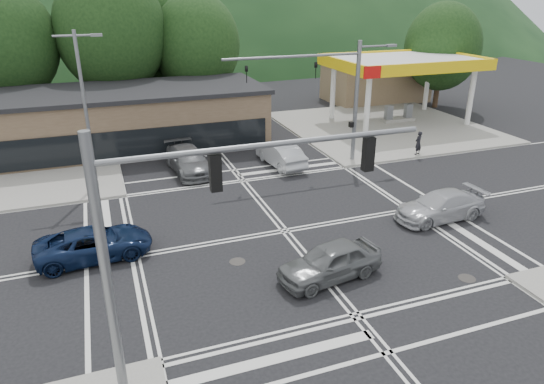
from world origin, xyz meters
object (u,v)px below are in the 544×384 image
object	(u,v)px
pedestrian	(418,143)
car_queue_a	(281,155)
car_silver_east	(440,206)
car_northbound	(188,160)
car_blue_west	(94,244)
car_grey_center	(330,262)
car_queue_b	(223,121)

from	to	relation	value
pedestrian	car_queue_a	bearing A→B (deg)	-28.86
car_silver_east	car_queue_a	distance (m)	11.44
car_silver_east	car_northbound	size ratio (longest dim) A/B	0.90
car_blue_west	car_northbound	size ratio (longest dim) A/B	0.92
car_silver_east	car_queue_a	xyz separation A→B (m)	(-4.77, 10.40, 0.06)
car_queue_a	car_northbound	world-z (taller)	car_northbound
car_silver_east	car_northbound	xyz separation A→B (m)	(-10.80, 11.33, 0.08)
pedestrian	car_blue_west	bearing A→B (deg)	-2.31
car_grey_center	pedestrian	bearing A→B (deg)	123.41
car_grey_center	car_northbound	size ratio (longest dim) A/B	0.82
car_queue_a	car_northbound	xyz separation A→B (m)	(-6.03, 0.92, 0.01)
car_queue_b	car_northbound	xyz separation A→B (m)	(-4.57, -8.79, -0.05)
car_grey_center	car_queue_a	xyz separation A→B (m)	(3.03, 13.50, 0.01)
car_grey_center	car_northbound	distance (m)	14.73
car_queue_b	car_northbound	distance (m)	9.91
car_grey_center	car_silver_east	distance (m)	8.39
car_blue_west	car_grey_center	distance (m)	10.28
pedestrian	car_northbound	bearing A→B (deg)	-28.85
car_northbound	pedestrian	bearing A→B (deg)	-13.72
car_queue_a	car_northbound	bearing A→B (deg)	-14.87
car_queue_b	pedestrian	world-z (taller)	pedestrian
car_grey_center	car_blue_west	bearing A→B (deg)	-128.85
car_silver_east	car_northbound	distance (m)	15.65
car_queue_a	car_northbound	size ratio (longest dim) A/B	0.86
car_northbound	pedestrian	distance (m)	15.99
car_grey_center	pedestrian	xyz separation A→B (m)	(12.80, 12.00, 0.23)
car_queue_a	pedestrian	xyz separation A→B (m)	(9.77, -1.50, 0.22)
car_grey_center	car_queue_b	distance (m)	23.26
car_queue_b	pedestrian	size ratio (longest dim) A/B	2.93
car_grey_center	car_queue_a	size ratio (longest dim) A/B	0.95
car_queue_b	car_silver_east	bearing A→B (deg)	99.76
car_queue_b	car_northbound	bearing A→B (deg)	55.06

